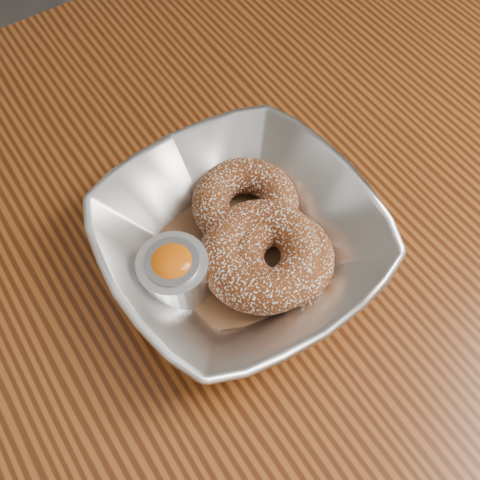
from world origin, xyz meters
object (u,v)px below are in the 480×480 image
table (203,299)px  donut_extra (280,258)px  donut_front (262,255)px  donut_back (245,204)px  ramekin (174,272)px  serving_bowl (240,240)px

table → donut_extra: donut_extra is taller
table → donut_front: donut_front is taller
table → donut_back: size_ratio=12.20×
ramekin → donut_extra: bearing=-23.6°
table → donut_extra: size_ratio=12.65×
donut_front → donut_extra: (0.01, -0.01, -0.00)m
serving_bowl → donut_front: 0.02m
donut_back → table: bearing=-173.0°
donut_back → donut_front: bearing=-109.3°
donut_back → donut_front: donut_front is taller
donut_extra → ramekin: size_ratio=1.57×
donut_back → ramekin: bearing=-163.6°
serving_bowl → ramekin: serving_bowl is taller
donut_front → ramekin: ramekin is taller
serving_bowl → ramekin: bearing=176.4°
serving_bowl → donut_back: size_ratio=2.42×
table → donut_back: bearing=7.0°
ramekin → donut_back: bearing=16.4°
serving_bowl → donut_back: (0.03, 0.03, -0.00)m
donut_front → ramekin: bearing=159.3°
serving_bowl → table: bearing=143.3°
donut_back → ramekin: size_ratio=1.63×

